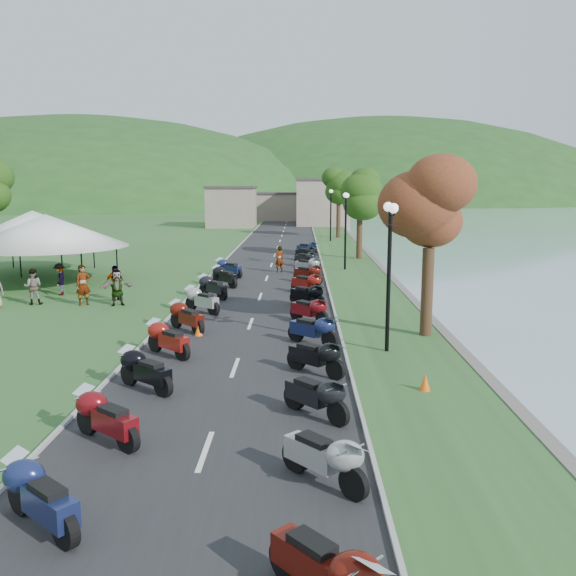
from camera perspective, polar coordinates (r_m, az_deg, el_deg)
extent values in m
cube|color=#262628|center=(42.67, -1.56, 2.15)|extent=(7.00, 120.00, 0.02)
cube|color=gray|center=(87.39, -1.48, 7.71)|extent=(18.00, 16.00, 5.00)
imported|color=slate|center=(30.38, -18.52, -1.52)|extent=(0.86, 0.81, 1.91)
imported|color=slate|center=(31.37, -22.65, -1.42)|extent=(0.91, 0.63, 1.72)
imported|color=slate|center=(33.48, -20.48, -0.62)|extent=(0.65, 1.13, 1.64)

